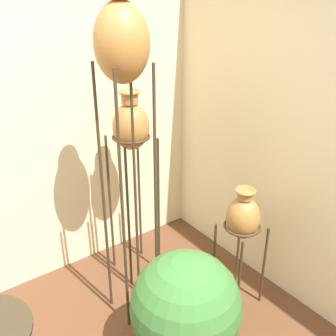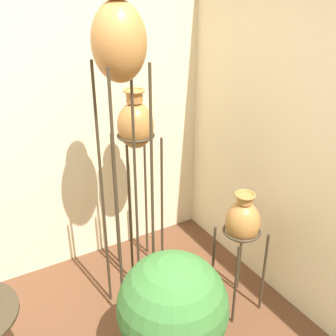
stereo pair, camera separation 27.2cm
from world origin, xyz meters
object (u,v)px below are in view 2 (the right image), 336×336
object	(u,v)px
vase_stand_short	(242,224)
vase_stand_medium	(136,130)
vase_stand_tall	(119,51)
potted_plant	(173,310)

from	to	relation	value
vase_stand_short	vase_stand_medium	bearing A→B (deg)	118.74
vase_stand_tall	vase_stand_medium	xyz separation A→B (m)	(0.26, 0.37, -0.64)
vase_stand_short	potted_plant	size ratio (longest dim) A/B	1.15
vase_stand_tall	potted_plant	world-z (taller)	vase_stand_tall
vase_stand_tall	vase_stand_short	world-z (taller)	vase_stand_tall
vase_stand_tall	vase_stand_medium	size ratio (longest dim) A/B	1.44
vase_stand_tall	potted_plant	size ratio (longest dim) A/B	2.67
vase_stand_tall	vase_stand_medium	bearing A→B (deg)	54.90
vase_stand_short	potted_plant	distance (m)	0.78
potted_plant	vase_stand_medium	bearing A→B (deg)	74.57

